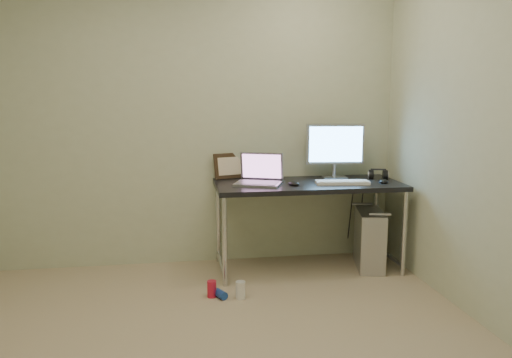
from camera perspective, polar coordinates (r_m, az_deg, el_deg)
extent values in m
cube|color=beige|center=(4.35, -6.77, 6.54)|extent=(3.50, 0.02, 2.50)
cube|color=black|center=(4.21, 5.98, -0.67)|extent=(1.55, 0.68, 0.04)
cylinder|color=silver|center=(3.88, -3.60, -7.19)|extent=(0.04, 0.04, 0.71)
cylinder|color=silver|center=(4.46, -4.34, -5.01)|extent=(0.04, 0.04, 0.71)
cylinder|color=silver|center=(4.27, 16.59, -6.02)|extent=(0.04, 0.04, 0.71)
cylinder|color=silver|center=(4.80, 13.51, -4.20)|extent=(0.04, 0.04, 0.71)
cylinder|color=silver|center=(4.25, -3.95, -9.60)|extent=(0.04, 0.60, 0.04)
cylinder|color=silver|center=(4.61, 14.81, -8.37)|extent=(0.04, 0.60, 0.04)
cube|color=#ADAEB2|center=(4.44, 12.84, -6.73)|extent=(0.31, 0.51, 0.50)
cylinder|color=#ACADB4|center=(4.19, 13.98, -3.94)|extent=(0.18, 0.06, 0.02)
cylinder|color=#ACADB4|center=(4.55, 12.04, -2.82)|extent=(0.18, 0.06, 0.02)
cylinder|color=black|center=(4.70, 10.76, -3.85)|extent=(0.01, 0.16, 0.69)
cylinder|color=black|center=(4.71, 11.87, -4.09)|extent=(0.02, 0.11, 0.71)
cylinder|color=red|center=(3.78, -5.08, -12.40)|extent=(0.09, 0.09, 0.12)
cylinder|color=white|center=(3.74, -1.78, -12.57)|extent=(0.09, 0.09, 0.13)
cylinder|color=#1B429E|center=(3.76, -4.07, -12.99)|extent=(0.10, 0.13, 0.06)
cube|color=#ACADB4|center=(4.07, 0.24, -0.54)|extent=(0.43, 0.37, 0.02)
cube|color=gray|center=(4.07, 0.24, -0.39)|extent=(0.38, 0.32, 0.00)
cube|color=#92929A|center=(4.19, 0.66, 1.48)|extent=(0.36, 0.18, 0.23)
cube|color=#8B5887|center=(4.18, 0.68, 1.46)|extent=(0.32, 0.16, 0.20)
cube|color=#ACADB4|center=(4.45, 8.98, 0.16)|extent=(0.22, 0.17, 0.01)
cylinder|color=#ACADB4|center=(4.45, 8.93, 1.00)|extent=(0.03, 0.03, 0.11)
cube|color=#ACADB4|center=(4.42, 9.04, 3.96)|extent=(0.51, 0.08, 0.35)
cube|color=#66B0F6|center=(4.40, 9.13, 3.93)|extent=(0.46, 0.05, 0.31)
cube|color=white|center=(4.18, 9.84, -0.38)|extent=(0.45, 0.20, 0.03)
ellipsoid|color=black|center=(4.30, 14.34, -0.16)|extent=(0.10, 0.13, 0.04)
ellipsoid|color=black|center=(4.07, 4.34, -0.42)|extent=(0.11, 0.14, 0.04)
cylinder|color=black|center=(4.48, 13.06, 0.36)|extent=(0.07, 0.11, 0.10)
cylinder|color=black|center=(4.52, 14.48, 0.40)|extent=(0.07, 0.11, 0.10)
cube|color=black|center=(4.49, 13.80, 1.07)|extent=(0.13, 0.06, 0.01)
cube|color=black|center=(4.39, -3.06, 1.51)|extent=(0.29, 0.16, 0.23)
cylinder|color=silver|center=(4.39, 0.35, 0.60)|extent=(0.01, 0.01, 0.08)
cylinder|color=white|center=(4.38, 0.35, 1.25)|extent=(0.04, 0.04, 0.04)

